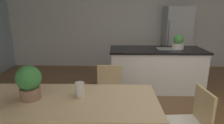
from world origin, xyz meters
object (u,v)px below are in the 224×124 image
object	(u,v)px
potted_plant_on_table	(29,82)
vase_on_dining_table	(80,89)
dining_table	(63,105)
refrigerator	(176,39)
chair_kitchen_end	(190,123)
potted_plant_on_island	(178,42)
chair_far_right	(109,93)
kitchen_island	(156,69)

from	to	relation	value
potted_plant_on_table	vase_on_dining_table	distance (m)	0.54
dining_table	vase_on_dining_table	bearing A→B (deg)	24.47
dining_table	refrigerator	bearing A→B (deg)	57.37
dining_table	refrigerator	size ratio (longest dim) A/B	1.14
chair_kitchen_end	potted_plant_on_island	distance (m)	2.22
dining_table	potted_plant_on_table	bearing A→B (deg)	179.99
chair_far_right	vase_on_dining_table	distance (m)	0.86
dining_table	vase_on_dining_table	xyz separation A→B (m)	(0.17, 0.08, 0.15)
chair_kitchen_end	refrigerator	world-z (taller)	refrigerator
chair_kitchen_end	vase_on_dining_table	xyz separation A→B (m)	(-1.22, 0.07, 0.36)
chair_far_right	refrigerator	xyz separation A→B (m)	(1.80, 2.73, 0.43)
chair_far_right	vase_on_dining_table	world-z (taller)	vase_on_dining_table
refrigerator	potted_plant_on_table	distance (m)	4.39
chair_kitchen_end	potted_plant_on_island	world-z (taller)	potted_plant_on_island
kitchen_island	vase_on_dining_table	xyz separation A→B (m)	(-1.26, -2.02, 0.37)
kitchen_island	potted_plant_on_table	world-z (taller)	potted_plant_on_table
potted_plant_on_island	refrigerator	bearing A→B (deg)	74.73
chair_kitchen_end	vase_on_dining_table	bearing A→B (deg)	176.52
chair_far_right	refrigerator	distance (m)	3.29
chair_far_right	refrigerator	bearing A→B (deg)	56.62
chair_kitchen_end	potted_plant_on_island	bearing A→B (deg)	77.26
dining_table	refrigerator	distance (m)	4.20
chair_far_right	kitchen_island	size ratio (longest dim) A/B	0.44
potted_plant_on_island	chair_far_right	bearing A→B (deg)	-137.35
potted_plant_on_island	vase_on_dining_table	bearing A→B (deg)	-130.04
dining_table	chair_far_right	world-z (taller)	chair_far_right
refrigerator	potted_plant_on_island	bearing A→B (deg)	-105.27
chair_far_right	refrigerator	world-z (taller)	refrigerator
dining_table	chair_kitchen_end	size ratio (longest dim) A/B	2.36
refrigerator	potted_plant_on_table	world-z (taller)	refrigerator
vase_on_dining_table	chair_kitchen_end	bearing A→B (deg)	-3.48
chair_far_right	kitchen_island	world-z (taller)	kitchen_island
kitchen_island	potted_plant_on_table	size ratio (longest dim) A/B	5.30
chair_kitchen_end	kitchen_island	xyz separation A→B (m)	(0.04, 2.09, -0.01)
potted_plant_on_table	kitchen_island	bearing A→B (deg)	49.64
refrigerator	potted_plant_on_table	bearing A→B (deg)	-126.47
chair_kitchen_end	chair_far_right	size ratio (longest dim) A/B	1.00
refrigerator	potted_plant_on_table	xyz separation A→B (m)	(-2.61, -3.53, 0.05)
potted_plant_on_table	chair_kitchen_end	bearing A→B (deg)	0.12
vase_on_dining_table	refrigerator	bearing A→B (deg)	58.82
kitchen_island	potted_plant_on_island	distance (m)	0.72
chair_far_right	vase_on_dining_table	xyz separation A→B (m)	(-0.29, -0.73, 0.36)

